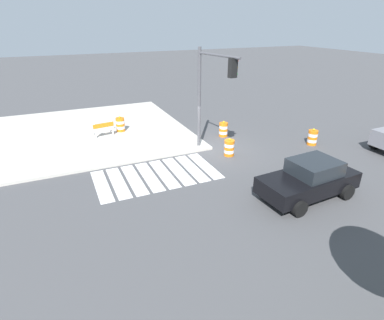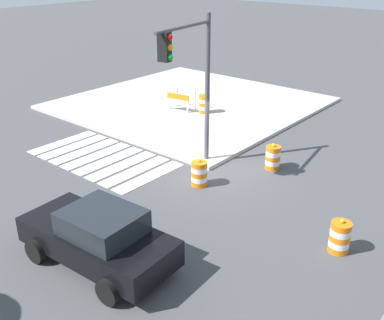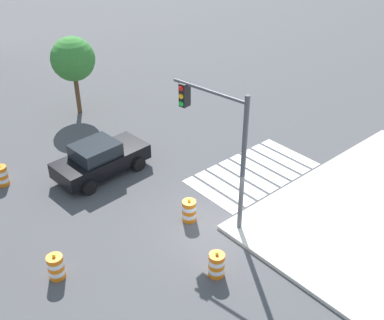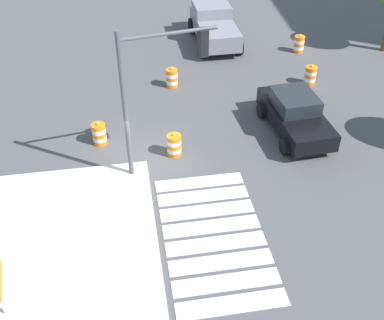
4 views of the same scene
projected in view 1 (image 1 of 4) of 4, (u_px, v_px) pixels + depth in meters
ground_plane at (212, 150)px, 18.07m from camera, size 120.00×120.00×0.00m
sidewalk_corner at (92, 131)px, 20.80m from camera, size 12.00×12.00×0.15m
crosswalk_stripes at (157, 175)px, 15.09m from camera, size 5.85×3.20×0.02m
sports_car at (309, 179)px, 12.99m from camera, size 4.41×2.34×1.63m
traffic_barrel_near_corner at (312, 137)px, 18.61m from camera, size 0.56×0.56×1.02m
traffic_barrel_crosswalk_end at (229, 148)px, 17.11m from camera, size 0.56×0.56×1.02m
traffic_barrel_median_near at (223, 129)px, 19.97m from camera, size 0.56×0.56×1.02m
traffic_barrel_on_sidewalk at (120, 124)px, 20.43m from camera, size 0.56×0.56×1.02m
construction_barricade at (103, 127)px, 19.52m from camera, size 1.34×0.95×1.00m
traffic_light_pole at (212, 84)px, 15.86m from camera, size 0.80×3.26×5.50m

